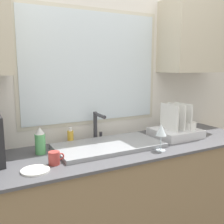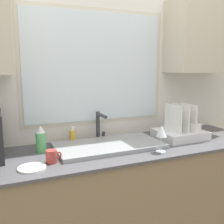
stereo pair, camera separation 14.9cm
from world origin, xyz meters
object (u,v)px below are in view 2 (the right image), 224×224
Objects in this scene: faucet at (100,123)px; mug_near_sink at (52,156)px; spray_bottle at (41,139)px; dish_rack at (181,131)px; wine_glass at (161,132)px; soap_bottle at (73,136)px.

mug_near_sink is at bearing -141.92° from faucet.
mug_near_sink is at bearing -83.46° from spray_bottle.
wine_glass is (-0.36, -0.24, 0.08)m from dish_rack.
soap_bottle is at bearing 25.91° from spray_bottle.
faucet is 1.78× the size of soap_bottle.
soap_bottle is 0.71m from wine_glass.
wine_glass is at bearing -146.71° from dish_rack.
spray_bottle reaches higher than soap_bottle.
mug_near_sink is 0.77m from wine_glass.
spray_bottle is at bearing 156.53° from wine_glass.
soap_bottle is (0.26, 0.13, -0.03)m from spray_bottle.
soap_bottle is 0.44m from mug_near_sink.
spray_bottle is (-0.49, -0.11, -0.05)m from faucet.
faucet is at bearing 38.08° from mug_near_sink.
faucet is 0.60m from mug_near_sink.
mug_near_sink is (-0.24, -0.38, -0.02)m from soap_bottle.
dish_rack reaches higher than spray_bottle.
faucet reaches higher than wine_glass.
spray_bottle is 0.98× the size of wine_glass.
spray_bottle is (-1.14, 0.10, 0.03)m from dish_rack.
faucet is 1.24× the size of spray_bottle.
faucet is at bearing 161.46° from dish_rack.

